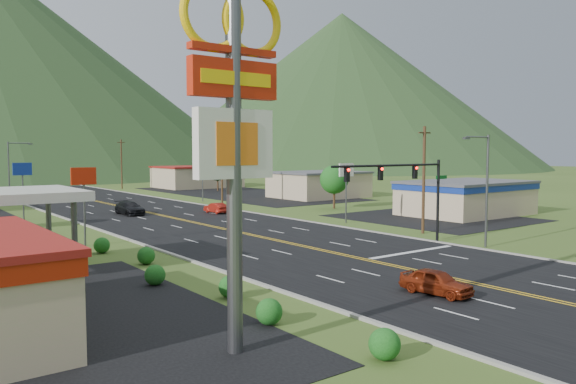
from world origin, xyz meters
TOP-DOWN VIEW (x-y plane):
  - ground at (0.00, 0.00)m, footprint 500.00×500.00m
  - road at (0.00, 0.00)m, footprint 20.00×460.00m
  - curb_west at (-10.15, 0.00)m, footprint 0.30×460.00m
  - pylon_sign at (-17.00, 2.00)m, footprint 4.32×0.60m
  - traffic_signal at (6.48, 14.00)m, footprint 13.10×0.43m
  - streetlight_east at (11.18, 10.00)m, footprint 3.28×0.25m
  - streetlight_west at (-11.68, 70.00)m, footprint 3.28×0.25m
  - building_east_near at (30.00, 25.00)m, footprint 15.40×10.40m
  - building_east_mid at (32.00, 55.00)m, footprint 14.40×11.40m
  - building_east_far at (28.00, 90.00)m, footprint 16.40×12.40m
  - pole_sign_west_a at (-14.00, 30.00)m, footprint 2.00×0.18m
  - pole_sign_west_b at (-14.00, 52.00)m, footprint 2.00×0.18m
  - pole_sign_east_a at (13.00, 28.00)m, footprint 2.00×0.18m
  - pole_sign_east_b at (13.00, 60.00)m, footprint 2.00×0.18m
  - tree_east_a at (22.00, 40.00)m, footprint 3.84×3.84m
  - tree_east_b at (26.00, 78.00)m, footprint 3.84×3.84m
  - utility_pole_a at (13.50, 18.00)m, footprint 1.60×0.28m
  - utility_pole_b at (13.50, 55.00)m, footprint 1.60×0.28m
  - utility_pole_c at (13.50, 95.00)m, footprint 1.60×0.28m
  - utility_pole_d at (13.50, 135.00)m, footprint 1.60×0.28m
  - mountain_ne at (147.84, 176.19)m, footprint 180.00×180.00m
  - car_red_near at (-3.84, 2.85)m, footprint 2.09×4.17m
  - car_dark_mid at (-2.73, 49.29)m, footprint 2.27×5.40m
  - car_red_far at (6.42, 44.46)m, footprint 1.43×3.89m

SIDE VIEW (x-z plane):
  - ground at x=0.00m, z-range 0.00..0.00m
  - road at x=0.00m, z-range -0.02..0.02m
  - curb_west at x=-10.15m, z-range -0.07..0.07m
  - car_red_far at x=6.42m, z-range 0.00..1.27m
  - car_red_near at x=-3.84m, z-range 0.00..1.36m
  - car_dark_mid at x=-2.73m, z-range 0.00..1.56m
  - building_east_mid at x=32.00m, z-range 0.01..4.31m
  - building_east_far at x=28.00m, z-range 0.01..4.51m
  - building_east_near at x=30.00m, z-range 0.22..4.32m
  - tree_east_a at x=22.00m, z-range 0.98..6.80m
  - tree_east_b at x=26.00m, z-range 0.98..6.80m
  - pole_sign_west_a at x=-14.00m, z-range 1.85..8.25m
  - pole_sign_west_b at x=-14.00m, z-range 1.85..8.25m
  - pole_sign_east_a at x=13.00m, z-range 1.85..8.25m
  - pole_sign_east_b at x=13.00m, z-range 1.85..8.25m
  - utility_pole_a at x=13.50m, z-range 0.13..10.13m
  - utility_pole_b at x=13.50m, z-range 0.13..10.13m
  - utility_pole_c at x=13.50m, z-range 0.13..10.13m
  - utility_pole_d at x=13.50m, z-range 0.13..10.13m
  - streetlight_east at x=11.18m, z-range 0.68..9.68m
  - streetlight_west at x=-11.68m, z-range 0.68..9.68m
  - traffic_signal at x=6.48m, z-range 1.83..8.83m
  - pylon_sign at x=-17.00m, z-range 2.30..16.30m
  - mountain_ne at x=147.84m, z-range 0.00..70.00m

